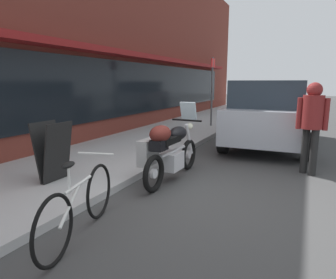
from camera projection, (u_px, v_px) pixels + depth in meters
name	position (u px, v px, depth m)	size (l,w,h in m)	color
ground_plane	(202.00, 194.00, 4.81)	(80.00, 80.00, 0.00)	#3C3C3C
storefront_building	(157.00, 40.00, 12.15)	(21.87, 0.90, 7.09)	brown
sidewalk_curb	(208.00, 120.00, 13.95)	(30.00, 2.92, 0.12)	#ABABAB
touring_motorcycle	(168.00, 149.00, 5.35)	(2.09, 0.70, 1.39)	black
parked_bicycle	(79.00, 205.00, 3.42)	(1.76, 0.60, 0.95)	black
parked_minivan	(270.00, 112.00, 8.41)	(4.78, 2.26, 1.81)	#9EA3AD
pedestrian_walking	(312.00, 117.00, 5.68)	(0.38, 0.56, 1.77)	black
sandwich_board_sign	(53.00, 152.00, 5.04)	(0.55, 0.43, 1.00)	black
parking_sign_pole	(212.00, 86.00, 11.30)	(0.44, 0.07, 2.55)	#59595B
parked_car_down_block	(281.00, 98.00, 15.85)	(4.82, 2.27, 1.82)	#B7B7BC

